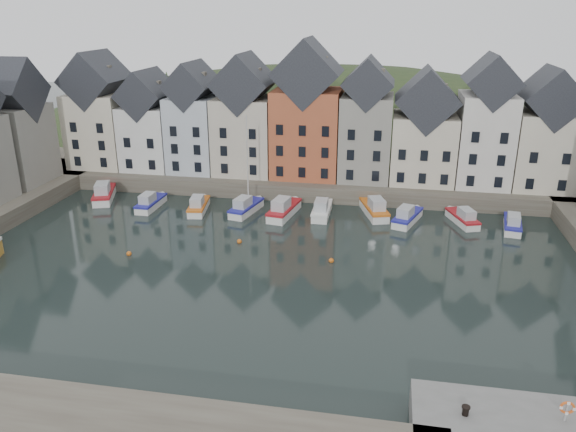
% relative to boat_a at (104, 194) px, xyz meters
% --- Properties ---
extents(ground, '(260.00, 260.00, 0.00)m').
position_rel_boat_a_xyz_m(ground, '(24.67, -18.51, -0.80)').
color(ground, black).
rests_on(ground, ground).
extents(far_quay, '(90.00, 16.00, 2.00)m').
position_rel_boat_a_xyz_m(far_quay, '(24.67, 11.49, 0.20)').
color(far_quay, '#4B4439').
rests_on(far_quay, ground).
extents(hillside, '(153.60, 70.40, 64.00)m').
position_rel_boat_a_xyz_m(hillside, '(24.68, 37.49, -18.76)').
color(hillside, '#23351A').
rests_on(hillside, ground).
extents(far_terrace, '(72.37, 8.16, 17.78)m').
position_rel_boat_a_xyz_m(far_terrace, '(27.88, 9.49, 8.07)').
color(far_terrace, beige).
rests_on(far_terrace, far_quay).
extents(mooring_buoys, '(20.50, 5.50, 0.50)m').
position_rel_boat_a_xyz_m(mooring_buoys, '(20.67, -13.18, -0.65)').
color(mooring_buoys, '#C85F17').
rests_on(mooring_buoys, ground).
extents(boat_a, '(4.44, 7.35, 2.70)m').
position_rel_boat_a_xyz_m(boat_a, '(0.00, 0.00, 0.00)').
color(boat_a, silver).
rests_on(boat_a, ground).
extents(boat_b, '(1.91, 5.94, 2.27)m').
position_rel_boat_a_xyz_m(boat_b, '(7.12, -1.97, -0.13)').
color(boat_b, silver).
rests_on(boat_b, ground).
extents(boat_c, '(2.72, 6.17, 2.29)m').
position_rel_boat_a_xyz_m(boat_c, '(13.31, -2.00, -0.12)').
color(boat_c, silver).
rests_on(boat_c, ground).
extents(boat_d, '(3.18, 6.46, 11.83)m').
position_rel_boat_a_xyz_m(boat_d, '(19.06, -1.57, -0.03)').
color(boat_d, silver).
rests_on(boat_d, ground).
extents(boat_e, '(3.20, 7.11, 2.63)m').
position_rel_boat_a_xyz_m(boat_e, '(23.71, -1.74, -0.02)').
color(boat_e, silver).
rests_on(boat_e, ground).
extents(boat_f, '(1.99, 6.25, 2.39)m').
position_rel_boat_a_xyz_m(boat_f, '(28.13, -0.83, -0.09)').
color(boat_f, silver).
rests_on(boat_f, ground).
extents(boat_g, '(3.95, 6.99, 2.56)m').
position_rel_boat_a_xyz_m(boat_g, '(34.26, 0.45, -0.04)').
color(boat_g, silver).
rests_on(boat_g, ground).
extents(boat_h, '(3.77, 6.39, 2.34)m').
position_rel_boat_a_xyz_m(boat_h, '(38.00, -1.40, -0.11)').
color(boat_h, silver).
rests_on(boat_h, ground).
extents(boat_i, '(3.57, 5.96, 2.19)m').
position_rel_boat_a_xyz_m(boat_i, '(44.28, -0.52, -0.15)').
color(boat_i, silver).
rests_on(boat_i, ground).
extents(boat_j, '(2.65, 5.95, 2.20)m').
position_rel_boat_a_xyz_m(boat_j, '(49.47, -1.45, -0.15)').
color(boat_j, silver).
rests_on(boat_j, ground).
extents(mooring_bollard, '(0.48, 0.48, 0.56)m').
position_rel_boat_a_xyz_m(mooring_bollard, '(40.52, -36.27, 1.51)').
color(mooring_bollard, black).
rests_on(mooring_bollard, near_quay).
extents(life_ring_post, '(0.80, 0.17, 1.30)m').
position_rel_boat_a_xyz_m(life_ring_post, '(45.78, -35.82, 2.06)').
color(life_ring_post, gray).
rests_on(life_ring_post, near_quay).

